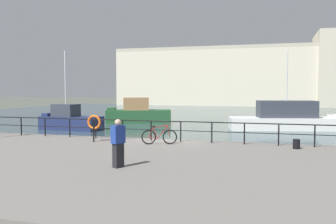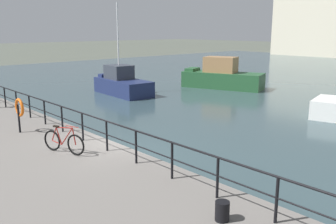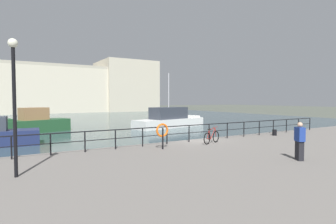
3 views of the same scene
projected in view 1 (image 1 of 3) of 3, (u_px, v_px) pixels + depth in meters
name	position (u px, v px, depth m)	size (l,w,h in m)	color
ground_plane	(171.00, 152.00, 20.33)	(240.00, 240.00, 0.00)	#4C5147
water_basin	(233.00, 115.00, 49.25)	(80.00, 60.00, 0.01)	#33474C
quay_promenade	(123.00, 171.00, 14.08)	(56.00, 13.00, 0.71)	slate
harbor_building	(278.00, 76.00, 77.90)	(56.03, 15.26, 14.52)	beige
moored_green_narrowboat	(138.00, 113.00, 38.19)	(6.89, 4.26, 2.56)	#23512D
moored_blue_motorboat	(70.00, 120.00, 31.60)	(5.35, 2.55, 6.67)	navy
moored_white_yacht	(288.00, 119.00, 31.53)	(10.19, 4.88, 6.57)	white
quay_railing	(151.00, 127.00, 19.76)	(26.08, 0.07, 1.08)	black
parked_bicycle	(159.00, 136.00, 18.40)	(1.69, 0.64, 0.98)	black
mooring_bollard	(296.00, 144.00, 17.02)	(0.32, 0.32, 0.44)	black
life_ring_stand	(94.00, 123.00, 19.28)	(0.75, 0.16, 1.40)	black
standing_person	(118.00, 143.00, 12.93)	(0.45, 0.52, 1.69)	black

